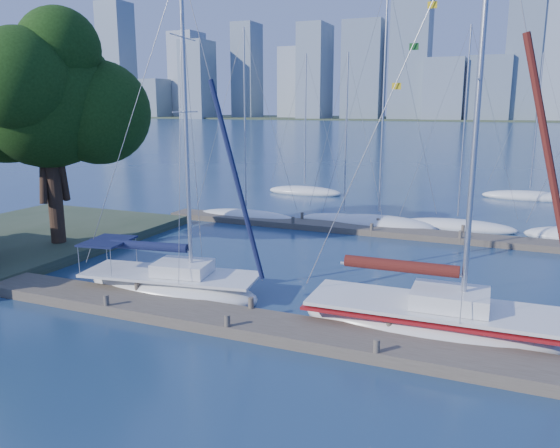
% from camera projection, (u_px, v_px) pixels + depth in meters
% --- Properties ---
extents(ground, '(700.00, 700.00, 0.00)m').
position_uv_depth(ground, '(240.00, 328.00, 18.97)').
color(ground, navy).
rests_on(ground, ground).
extents(near_dock, '(26.00, 2.00, 0.40)m').
position_uv_depth(near_dock, '(240.00, 322.00, 18.92)').
color(near_dock, brown).
rests_on(near_dock, ground).
extents(far_dock, '(30.00, 1.80, 0.36)m').
position_uv_depth(far_dock, '(391.00, 232.00, 32.58)').
color(far_dock, brown).
rests_on(far_dock, ground).
extents(far_shore, '(800.00, 100.00, 1.50)m').
position_uv_depth(far_shore, '(498.00, 120.00, 307.20)').
color(far_shore, '#38472D').
rests_on(far_shore, ground).
extents(tree, '(9.40, 8.56, 12.16)m').
position_uv_depth(tree, '(46.00, 95.00, 27.18)').
color(tree, black).
rests_on(tree, ground).
extents(sailboat_navy, '(8.03, 3.66, 13.13)m').
position_uv_depth(sailboat_navy, '(171.00, 269.00, 22.08)').
color(sailboat_navy, white).
rests_on(sailboat_navy, ground).
extents(sailboat_maroon, '(8.85, 3.10, 14.86)m').
position_uv_depth(sailboat_maroon, '(431.00, 301.00, 18.27)').
color(sailboat_maroon, white).
rests_on(sailboat_maroon, ground).
extents(bg_boat_0, '(7.35, 2.62, 12.73)m').
position_uv_depth(bg_boat_0, '(246.00, 216.00, 36.99)').
color(bg_boat_0, white).
rests_on(bg_boat_0, ground).
extents(bg_boat_1, '(6.19, 3.88, 11.09)m').
position_uv_depth(bg_boat_1, '(344.00, 220.00, 35.61)').
color(bg_boat_1, white).
rests_on(bg_boat_1, ground).
extents(bg_boat_2, '(7.47, 4.48, 15.14)m').
position_uv_depth(bg_boat_2, '(379.00, 223.00, 34.37)').
color(bg_boat_2, white).
rests_on(bg_boat_2, ground).
extents(bg_boat_3, '(7.34, 3.53, 12.48)m').
position_uv_depth(bg_boat_3, '(457.00, 226.00, 34.06)').
color(bg_boat_3, white).
rests_on(bg_boat_3, ground).
extents(bg_boat_6, '(6.80, 2.59, 12.15)m').
position_uv_depth(bg_boat_6, '(305.00, 191.00, 47.81)').
color(bg_boat_6, white).
rests_on(bg_boat_6, ground).
extents(bg_boat_7, '(7.61, 4.94, 11.96)m').
position_uv_depth(bg_boat_7, '(529.00, 196.00, 45.04)').
color(bg_boat_7, white).
rests_on(bg_boat_7, ground).
extents(skyline, '(502.59, 51.31, 116.64)m').
position_uv_depth(skyline, '(556.00, 46.00, 263.64)').
color(skyline, gray).
rests_on(skyline, ground).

